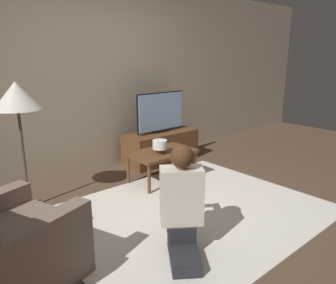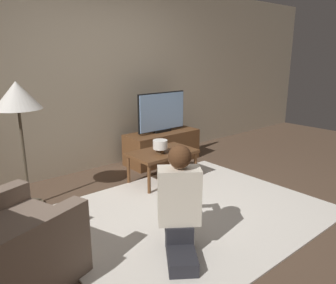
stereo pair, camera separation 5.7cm
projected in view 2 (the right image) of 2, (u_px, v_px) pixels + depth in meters
name	position (u px, v px, depth m)	size (l,w,h in m)	color
ground_plane	(189.00, 213.00, 3.39)	(10.00, 10.00, 0.00)	brown
wall_back	(94.00, 76.00, 4.48)	(10.00, 0.06, 2.60)	tan
rug	(189.00, 213.00, 3.39)	(2.68, 2.15, 0.02)	silver
tv_stand	(162.00, 147.00, 4.98)	(1.14, 0.47, 0.46)	brown
tv	(162.00, 112.00, 4.84)	(0.84, 0.08, 0.59)	black
coffee_table	(162.00, 155.00, 4.15)	(0.83, 0.51, 0.41)	brown
floor_lamp	(18.00, 100.00, 3.26)	(0.47, 0.47, 1.34)	#4C4233
armchair	(0.00, 252.00, 2.23)	(1.06, 1.03, 0.88)	#7A6656
person_kneeling	(179.00, 201.00, 2.62)	(0.66, 0.79, 0.91)	#232328
table_lamp	(160.00, 145.00, 4.03)	(0.18, 0.18, 0.17)	#4C3823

